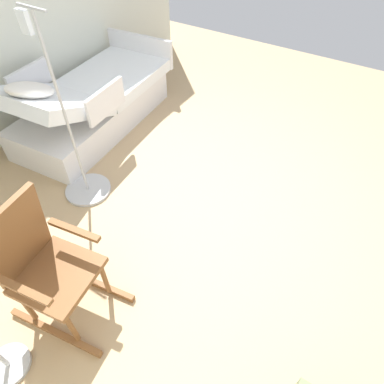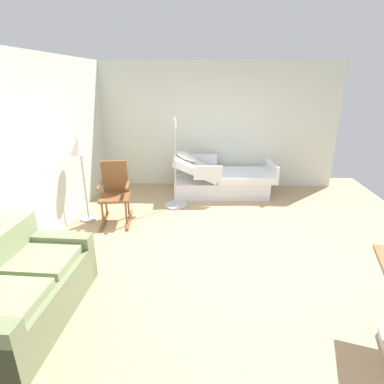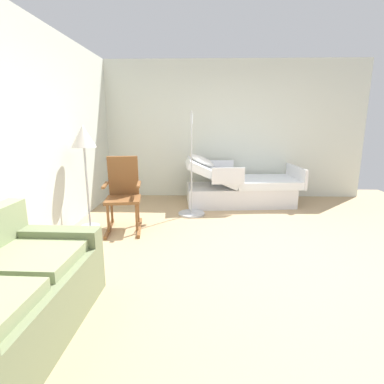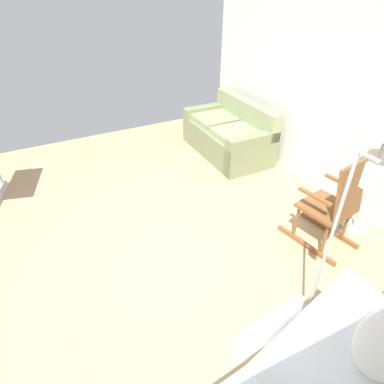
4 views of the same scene
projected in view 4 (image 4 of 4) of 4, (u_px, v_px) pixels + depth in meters
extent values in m
plane|color=tan|center=(157.00, 252.00, 3.53)|extent=(6.87, 6.87, 0.00)
cube|color=silver|center=(354.00, 96.00, 3.77)|extent=(5.69, 0.10, 2.70)
cube|color=white|center=(361.00, 379.00, 1.83)|extent=(0.99, 1.00, 0.51)
cube|color=silver|center=(269.00, 329.00, 2.07)|extent=(0.09, 0.56, 0.28)
cylinder|color=black|center=(318.00, 356.00, 2.52)|extent=(0.10, 0.10, 0.10)
cube|color=#737D57|center=(226.00, 140.00, 5.40)|extent=(1.62, 0.89, 0.45)
cube|color=gray|center=(214.00, 118.00, 5.51)|extent=(0.69, 0.66, 0.10)
cube|color=gray|center=(238.00, 134.00, 4.96)|extent=(0.69, 0.66, 0.10)
cube|color=gray|center=(246.00, 113.00, 5.29)|extent=(1.60, 0.20, 0.40)
cube|color=#737D57|center=(206.00, 122.00, 5.88)|extent=(0.20, 0.85, 0.60)
cube|color=#737D57|center=(251.00, 154.00, 4.83)|extent=(0.20, 0.85, 0.60)
cube|color=brown|center=(328.00, 229.00, 3.81)|extent=(0.76, 0.15, 0.05)
cube|color=brown|center=(305.00, 244.00, 3.60)|extent=(0.76, 0.15, 0.05)
cylinder|color=brown|center=(297.00, 220.00, 3.61)|extent=(0.04, 0.04, 0.40)
cylinder|color=brown|center=(318.00, 207.00, 3.80)|extent=(0.04, 0.04, 0.40)
cylinder|color=brown|center=(325.00, 237.00, 3.36)|extent=(0.04, 0.04, 0.40)
cylinder|color=brown|center=(346.00, 224.00, 3.55)|extent=(0.04, 0.04, 0.40)
cube|color=brown|center=(325.00, 207.00, 3.47)|extent=(0.53, 0.54, 0.04)
cube|color=brown|center=(350.00, 192.00, 3.17)|extent=(0.18, 0.44, 0.60)
cube|color=brown|center=(315.00, 197.00, 3.25)|extent=(0.39, 0.10, 0.03)
cube|color=brown|center=(341.00, 182.00, 3.47)|extent=(0.39, 0.10, 0.03)
cylinder|color=#B2B5BA|center=(353.00, 227.00, 3.86)|extent=(0.28, 0.28, 0.03)
cylinder|color=#B2B5BA|center=(368.00, 186.00, 3.53)|extent=(0.03, 0.03, 1.15)
cylinder|color=black|center=(3.00, 186.00, 4.60)|extent=(0.07, 0.07, 0.06)
cylinder|color=#B2B5BA|center=(303.00, 325.00, 2.78)|extent=(0.44, 0.44, 0.03)
cylinder|color=#B2B5BA|center=(325.00, 255.00, 2.31)|extent=(0.02, 0.02, 1.65)
cube|color=#B2B5BA|center=(359.00, 151.00, 1.85)|extent=(0.28, 0.02, 0.02)
cube|color=white|center=(371.00, 177.00, 1.83)|extent=(0.09, 0.04, 0.16)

